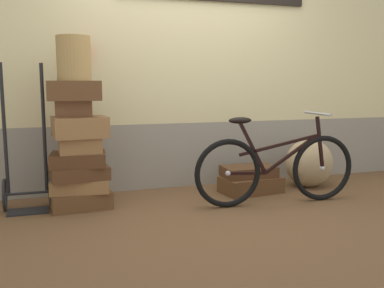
{
  "coord_description": "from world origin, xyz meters",
  "views": [
    {
      "loc": [
        -1.49,
        -3.8,
        1.13
      ],
      "look_at": [
        -0.15,
        0.16,
        0.56
      ],
      "focal_mm": 40.92,
      "sensor_mm": 36.0,
      "label": 1
    }
  ],
  "objects": [
    {
      "name": "ground",
      "position": [
        0.0,
        0.0,
        -0.03
      ],
      "size": [
        9.17,
        5.2,
        0.06
      ],
      "primitive_type": "cube",
      "color": "brown"
    },
    {
      "name": "station_building",
      "position": [
        0.01,
        0.85,
        1.4
      ],
      "size": [
        7.17,
        0.74,
        2.8
      ],
      "color": "gray",
      "rests_on": "ground"
    },
    {
      "name": "suitcase_0",
      "position": [
        -1.21,
        0.29,
        0.08
      ],
      "size": [
        0.56,
        0.5,
        0.16
      ],
      "primitive_type": "cube",
      "rotation": [
        0.0,
        0.0,
        0.07
      ],
      "color": "brown",
      "rests_on": "ground"
    },
    {
      "name": "suitcase_1",
      "position": [
        -1.21,
        0.27,
        0.22
      ],
      "size": [
        0.55,
        0.46,
        0.12
      ],
      "primitive_type": "cube",
      "rotation": [
        0.0,
        0.0,
        -0.11
      ],
      "color": "olive",
      "rests_on": "suitcase_0"
    },
    {
      "name": "suitcase_2",
      "position": [
        -1.22,
        0.24,
        0.34
      ],
      "size": [
        0.54,
        0.43,
        0.12
      ],
      "primitive_type": "cube",
      "rotation": [
        0.0,
        0.0,
        0.09
      ],
      "color": "#4C2D19",
      "rests_on": "suitcase_1"
    },
    {
      "name": "suitcase_3",
      "position": [
        -1.22,
        0.24,
        0.45
      ],
      "size": [
        0.52,
        0.42,
        0.12
      ],
      "primitive_type": "cube",
      "rotation": [
        0.0,
        0.0,
        -0.11
      ],
      "color": "#4C2D19",
      "rests_on": "suitcase_2"
    },
    {
      "name": "suitcase_4",
      "position": [
        -1.2,
        0.23,
        0.59
      ],
      "size": [
        0.37,
        0.31,
        0.14
      ],
      "primitive_type": "cube",
      "rotation": [
        0.0,
        0.0,
        0.02
      ],
      "color": "olive",
      "rests_on": "suitcase_3"
    },
    {
      "name": "suitcase_5",
      "position": [
        -1.19,
        0.24,
        0.75
      ],
      "size": [
        0.5,
        0.41,
        0.18
      ],
      "primitive_type": "cube",
      "rotation": [
        0.0,
        0.0,
        0.08
      ],
      "color": "olive",
      "rests_on": "suitcase_4"
    },
    {
      "name": "suitcase_6",
      "position": [
        -1.24,
        0.28,
        0.92
      ],
      "size": [
        0.33,
        0.25,
        0.15
      ],
      "primitive_type": "cube",
      "rotation": [
        0.0,
        0.0,
        -0.05
      ],
      "color": "brown",
      "rests_on": "suitcase_5"
    },
    {
      "name": "suitcase_7",
      "position": [
        -1.22,
        0.23,
        1.08
      ],
      "size": [
        0.49,
        0.39,
        0.17
      ],
      "primitive_type": "cube",
      "rotation": [
        0.0,
        0.0,
        -0.09
      ],
      "color": "brown",
      "rests_on": "suitcase_6"
    },
    {
      "name": "suitcase_8",
      "position": [
        0.53,
        0.26,
        0.08
      ],
      "size": [
        0.65,
        0.43,
        0.16
      ],
      "primitive_type": "cube",
      "rotation": [
        0.0,
        0.0,
        0.12
      ],
      "color": "brown",
      "rests_on": "ground"
    },
    {
      "name": "suitcase_9",
      "position": [
        0.52,
        0.29,
        0.22
      ],
      "size": [
        0.54,
        0.35,
        0.11
      ],
      "primitive_type": "cube",
      "rotation": [
        0.0,
        0.0,
        0.0
      ],
      "color": "#4C2D19",
      "rests_on": "suitcase_8"
    },
    {
      "name": "wicker_basket",
      "position": [
        -1.22,
        0.26,
        1.36
      ],
      "size": [
        0.3,
        0.3,
        0.39
      ],
      "primitive_type": "cylinder",
      "color": "#A8844C",
      "rests_on": "suitcase_7"
    },
    {
      "name": "luggage_trolley",
      "position": [
        -1.67,
        0.34,
        0.3
      ],
      "size": [
        0.41,
        0.37,
        1.32
      ],
      "color": "black",
      "rests_on": "ground"
    },
    {
      "name": "burlap_sack",
      "position": [
        1.26,
        0.3,
        0.27
      ],
      "size": [
        0.53,
        0.45,
        0.53
      ],
      "primitive_type": "ellipsoid",
      "color": "tan",
      "rests_on": "ground"
    },
    {
      "name": "bicycle",
      "position": [
        0.56,
        -0.21,
        0.34
      ],
      "size": [
        1.62,
        0.46,
        0.87
      ],
      "color": "black",
      "rests_on": "ground"
    }
  ]
}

